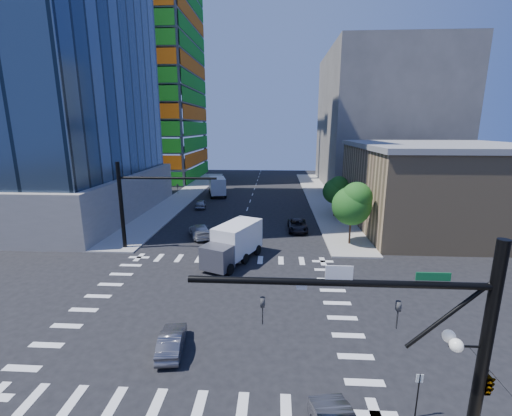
{
  "coord_description": "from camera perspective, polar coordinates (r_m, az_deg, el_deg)",
  "views": [
    {
      "loc": [
        4.39,
        -22.01,
        12.54
      ],
      "look_at": [
        2.64,
        8.0,
        5.42
      ],
      "focal_mm": 24.0,
      "sensor_mm": 36.0,
      "label": 1
    }
  ],
  "objects": [
    {
      "name": "tree_south",
      "position": [
        37.67,
        15.89,
        0.78
      ],
      "size": [
        4.16,
        4.16,
        6.82
      ],
      "color": "#382316",
      "rests_on": "sidewalk_ne"
    },
    {
      "name": "signal_mast_nw",
      "position": [
        37.14,
        -19.54,
        1.62
      ],
      "size": [
        10.2,
        0.4,
        9.0
      ],
      "color": "black",
      "rests_on": "sidewalk_nw"
    },
    {
      "name": "ground",
      "position": [
        25.71,
        -7.22,
        -15.98
      ],
      "size": [
        160.0,
        160.0,
        0.0
      ],
      "primitive_type": "plane",
      "color": "black",
      "rests_on": "ground"
    },
    {
      "name": "no_parking_sign",
      "position": [
        18.26,
        25.41,
        -25.79
      ],
      "size": [
        0.3,
        0.06,
        2.2
      ],
      "color": "black",
      "rests_on": "ground"
    },
    {
      "name": "construction_building",
      "position": [
        90.57,
        -18.45,
        20.35
      ],
      "size": [
        25.16,
        34.5,
        70.6
      ],
      "color": "gray",
      "rests_on": "ground"
    },
    {
      "name": "sidewalk_nw",
      "position": [
        65.47,
        -11.69,
        2.07
      ],
      "size": [
        5.0,
        60.0,
        0.15
      ],
      "primitive_type": "cube",
      "color": "#9A9691",
      "rests_on": "ground"
    },
    {
      "name": "road_markings",
      "position": [
        25.71,
        -7.22,
        -15.97
      ],
      "size": [
        20.0,
        20.0,
        0.01
      ],
      "primitive_type": "cube",
      "color": "silver",
      "rests_on": "ground"
    },
    {
      "name": "bg_building_ne",
      "position": [
        80.27,
        20.28,
        13.58
      ],
      "size": [
        24.0,
        30.0,
        28.0
      ],
      "primitive_type": "cube",
      "color": "#605C56",
      "rests_on": "ground"
    },
    {
      "name": "tree_north",
      "position": [
        49.41,
        13.25,
        3.01
      ],
      "size": [
        3.54,
        3.52,
        5.78
      ],
      "color": "#382316",
      "rests_on": "sidewalk_ne"
    },
    {
      "name": "car_nb_far",
      "position": [
        42.68,
        6.94,
        -2.89
      ],
      "size": [
        2.35,
        4.99,
        1.38
      ],
      "primitive_type": "imported",
      "rotation": [
        0.0,
        0.0,
        0.01
      ],
      "color": "black",
      "rests_on": "ground"
    },
    {
      "name": "signal_mast_se",
      "position": [
        14.34,
        30.43,
        -20.36
      ],
      "size": [
        10.51,
        2.48,
        9.0
      ],
      "color": "black",
      "rests_on": "sidewalk_se"
    },
    {
      "name": "car_sb_near",
      "position": [
        40.6,
        -9.34,
        -3.73
      ],
      "size": [
        3.88,
        5.6,
        1.51
      ],
      "primitive_type": "imported",
      "rotation": [
        0.0,
        0.0,
        3.52
      ],
      "color": "#B6B6B6",
      "rests_on": "ground"
    },
    {
      "name": "box_truck_near",
      "position": [
        32.5,
        -4.04,
        -6.44
      ],
      "size": [
        5.33,
        7.32,
        3.53
      ],
      "rotation": [
        0.0,
        0.0,
        -0.41
      ],
      "color": "black",
      "rests_on": "ground"
    },
    {
      "name": "sidewalk_ne",
      "position": [
        63.77,
        10.58,
        1.83
      ],
      "size": [
        5.0,
        60.0,
        0.15
      ],
      "primitive_type": "cube",
      "color": "#9A9691",
      "rests_on": "ground"
    },
    {
      "name": "car_sb_cross",
      "position": [
        21.55,
        -13.86,
        -20.71
      ],
      "size": [
        1.78,
        3.85,
        1.22
      ],
      "primitive_type": "imported",
      "rotation": [
        0.0,
        0.0,
        3.28
      ],
      "color": "#57565C",
      "rests_on": "ground"
    },
    {
      "name": "commercial_building",
      "position": [
        49.13,
        28.14,
        3.29
      ],
      "size": [
        20.5,
        22.5,
        10.6
      ],
      "color": "#9E845C",
      "rests_on": "ground"
    },
    {
      "name": "car_sb_mid",
      "position": [
        55.01,
        -9.17,
        0.71
      ],
      "size": [
        2.13,
        4.17,
        1.36
      ],
      "primitive_type": "imported",
      "rotation": [
        0.0,
        0.0,
        3.28
      ],
      "color": "#9B9DA2",
      "rests_on": "ground"
    },
    {
      "name": "box_truck_far",
      "position": [
        64.47,
        -6.49,
        3.44
      ],
      "size": [
        4.38,
        7.22,
        3.53
      ],
      "rotation": [
        0.0,
        0.0,
        3.38
      ],
      "color": "black",
      "rests_on": "ground"
    }
  ]
}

